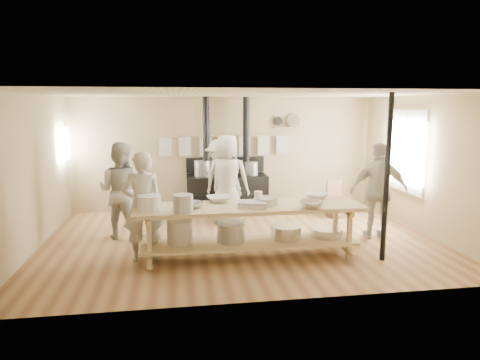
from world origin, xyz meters
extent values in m
plane|color=brown|center=(0.00, 0.00, 0.00)|extent=(7.00, 7.00, 0.00)
plane|color=tan|center=(0.00, 2.50, 1.30)|extent=(7.00, 0.00, 7.00)
plane|color=tan|center=(0.00, -2.50, 1.30)|extent=(7.00, 0.00, 7.00)
plane|color=tan|center=(-3.50, 0.00, 1.30)|extent=(0.00, 5.00, 5.00)
plane|color=tan|center=(3.50, 0.00, 1.30)|extent=(0.00, 5.00, 5.00)
plane|color=#C3B591|center=(0.00, 0.00, 2.60)|extent=(7.00, 7.00, 0.00)
cube|color=beige|center=(3.47, 0.60, 1.50)|extent=(0.06, 1.35, 1.65)
plane|color=white|center=(3.43, 0.60, 1.50)|extent=(0.00, 1.50, 1.50)
cube|color=beige|center=(3.42, 0.60, 1.50)|extent=(0.02, 0.03, 1.50)
plane|color=white|center=(-3.45, 2.00, 1.60)|extent=(0.00, 0.90, 0.90)
cube|color=black|center=(0.00, 2.10, 0.42)|extent=(1.80, 0.70, 0.85)
cube|color=black|center=(0.00, 2.10, 0.05)|extent=(1.90, 0.75, 0.10)
cube|color=black|center=(0.00, 2.40, 1.05)|extent=(1.80, 0.12, 0.35)
cylinder|color=black|center=(-0.45, 2.15, 1.73)|extent=(0.15, 0.15, 1.75)
cylinder|color=black|center=(0.45, 2.15, 1.73)|extent=(0.15, 0.15, 1.75)
cylinder|color=#B2B2B7|center=(-0.55, 2.10, 1.02)|extent=(0.36, 0.36, 0.34)
cylinder|color=gray|center=(0.55, 2.05, 1.00)|extent=(0.30, 0.30, 0.30)
cylinder|color=tan|center=(0.00, 2.40, 1.72)|extent=(3.00, 0.04, 0.04)
cube|color=silver|center=(-1.35, 2.40, 1.50)|extent=(0.28, 0.01, 0.46)
cube|color=silver|center=(-0.90, 2.40, 1.50)|extent=(0.28, 0.01, 0.46)
cube|color=silver|center=(-0.45, 2.40, 1.50)|extent=(0.28, 0.01, 0.46)
cube|color=silver|center=(0.00, 2.40, 1.50)|extent=(0.28, 0.01, 0.46)
cube|color=silver|center=(0.45, 2.40, 1.50)|extent=(0.28, 0.01, 0.46)
cube|color=silver|center=(0.90, 2.40, 1.50)|extent=(0.28, 0.01, 0.46)
cube|color=silver|center=(1.35, 2.40, 1.50)|extent=(0.28, 0.01, 0.46)
cube|color=tan|center=(1.40, 2.42, 1.90)|extent=(0.50, 0.14, 0.03)
cylinder|color=black|center=(1.25, 2.44, 2.05)|extent=(0.20, 0.04, 0.20)
cylinder|color=silver|center=(1.62, 2.44, 2.05)|extent=(0.32, 0.03, 0.32)
cube|color=tan|center=(0.00, -0.90, 0.82)|extent=(3.60, 0.90, 0.06)
cube|color=tan|center=(0.00, -0.90, 0.25)|extent=(3.40, 0.80, 0.04)
cube|color=tan|center=(0.00, -0.90, 0.20)|extent=(3.30, 0.06, 0.06)
cube|color=tan|center=(-1.55, -1.20, 0.42)|extent=(0.07, 0.07, 0.85)
cube|color=tan|center=(-1.55, -0.60, 0.42)|extent=(0.07, 0.07, 0.85)
cube|color=tan|center=(1.55, -1.20, 0.42)|extent=(0.07, 0.07, 0.85)
cube|color=tan|center=(1.55, -0.60, 0.42)|extent=(0.07, 0.07, 0.85)
cylinder|color=#B2B2B7|center=(-1.10, -0.90, 0.46)|extent=(0.40, 0.40, 0.38)
cylinder|color=gray|center=(-0.30, -0.90, 0.42)|extent=(0.44, 0.44, 0.30)
cylinder|color=silver|center=(0.60, -0.90, 0.38)|extent=(0.48, 0.48, 0.22)
cylinder|color=silver|center=(1.30, -0.90, 0.34)|extent=(0.52, 0.52, 0.14)
cylinder|color=black|center=(2.05, -1.35, 1.30)|extent=(0.08, 0.08, 2.60)
imported|color=beige|center=(-1.66, -0.78, 0.86)|extent=(0.68, 0.49, 1.73)
imported|color=beige|center=(-2.13, 0.48, 0.88)|extent=(1.02, 0.90, 1.76)
imported|color=beige|center=(-0.10, 1.17, 0.92)|extent=(1.03, 0.82, 1.84)
imported|color=beige|center=(2.49, -0.25, 0.88)|extent=(1.09, 0.59, 1.76)
imported|color=beige|center=(-0.20, 1.62, 0.85)|extent=(1.24, 1.20, 1.70)
cube|color=#503220|center=(2.34, 1.29, 0.20)|extent=(0.45, 0.45, 0.40)
cube|color=#503220|center=(2.30, 1.45, 0.58)|extent=(0.37, 0.13, 0.44)
imported|color=white|center=(-0.46, -0.57, 0.90)|extent=(0.44, 0.44, 0.09)
imported|color=silver|center=(-0.88, -0.94, 0.90)|extent=(0.41, 0.41, 0.09)
imported|color=white|center=(1.22, -0.57, 0.90)|extent=(0.52, 0.52, 0.09)
imported|color=silver|center=(0.90, -1.23, 0.91)|extent=(0.50, 0.50, 0.11)
cube|color=#B2B2B7|center=(0.02, -1.06, 0.90)|extent=(0.49, 0.40, 0.10)
cylinder|color=silver|center=(0.26, -0.92, 0.91)|extent=(0.50, 0.50, 0.12)
cylinder|color=gray|center=(-1.05, -1.23, 0.99)|extent=(0.39, 0.39, 0.27)
cylinder|color=white|center=(-1.55, -0.96, 0.96)|extent=(0.46, 0.46, 0.22)
cylinder|color=white|center=(0.16, -0.81, 0.95)|extent=(0.13, 0.13, 0.20)
camera|label=1|loc=(-1.13, -7.38, 2.40)|focal=32.00mm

